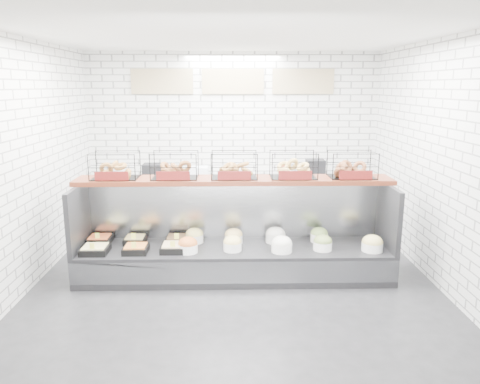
{
  "coord_description": "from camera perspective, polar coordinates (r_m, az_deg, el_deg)",
  "views": [
    {
      "loc": [
        -0.05,
        -5.44,
        2.43
      ],
      "look_at": [
        0.07,
        0.45,
        1.09
      ],
      "focal_mm": 35.0,
      "sensor_mm": 36.0,
      "label": 1
    }
  ],
  "objects": [
    {
      "name": "room_shell",
      "position": [
        6.05,
        -0.74,
        9.31
      ],
      "size": [
        5.02,
        5.51,
        3.01
      ],
      "color": "silver",
      "rests_on": "ground"
    },
    {
      "name": "prep_counter",
      "position": [
        8.11,
        -0.85,
        -1.15
      ],
      "size": [
        4.0,
        0.6,
        1.2
      ],
      "color": "#93969B",
      "rests_on": "ground"
    },
    {
      "name": "bagel_shelf",
      "position": [
        6.05,
        -0.72,
        2.82
      ],
      "size": [
        4.1,
        0.5,
        0.4
      ],
      "color": "#471A0F",
      "rests_on": "display_case"
    },
    {
      "name": "display_case",
      "position": [
        6.15,
        -0.7,
        -7.12
      ],
      "size": [
        4.0,
        0.9,
        1.2
      ],
      "color": "black",
      "rests_on": "ground"
    },
    {
      "name": "ground",
      "position": [
        5.96,
        -0.63,
        -11.23
      ],
      "size": [
        5.5,
        5.5,
        0.0
      ],
      "primitive_type": "plane",
      "color": "black",
      "rests_on": "ground"
    }
  ]
}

